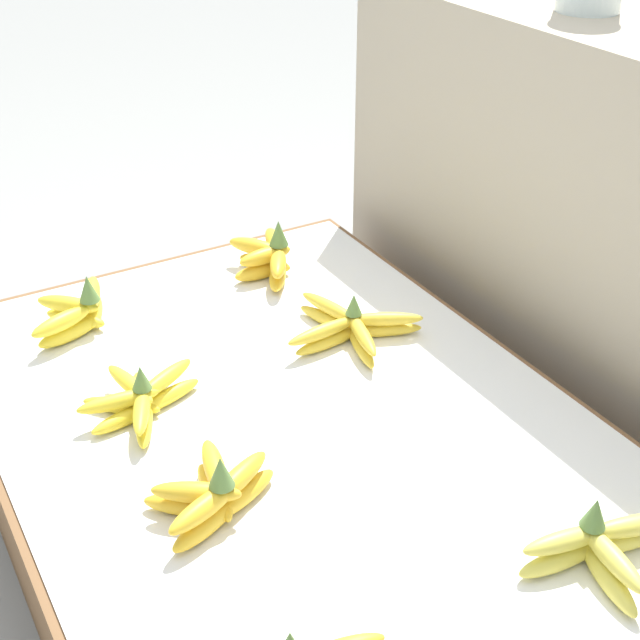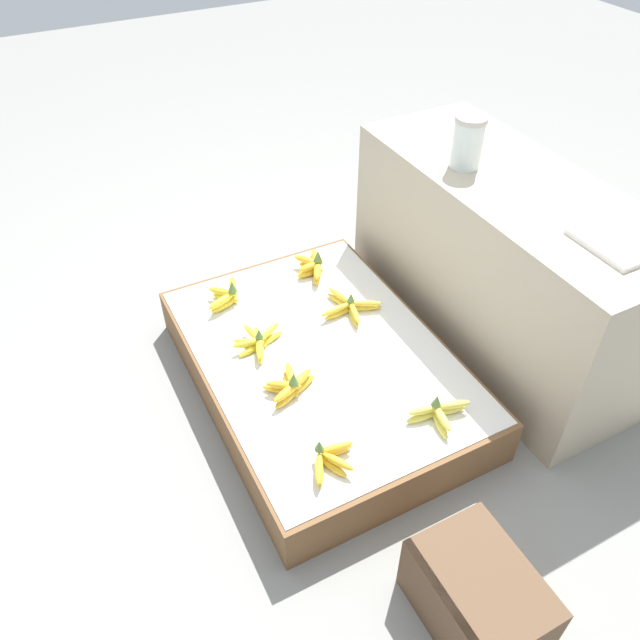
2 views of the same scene
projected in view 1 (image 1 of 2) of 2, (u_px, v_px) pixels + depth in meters
name	position (u px, v px, depth m)	size (l,w,h in m)	color
ground_plane	(292.00, 511.00, 1.47)	(10.00, 10.00, 0.00)	gray
display_platform	(291.00, 467.00, 1.42)	(1.21, 0.86, 0.19)	brown
banana_bunch_front_left	(78.00, 311.00, 1.58)	(0.17, 0.17, 0.11)	yellow
banana_bunch_front_midleft	(140.00, 400.00, 1.37)	(0.20, 0.21, 0.09)	yellow
banana_bunch_front_midright	(214.00, 494.00, 1.18)	(0.16, 0.19, 0.10)	gold
banana_bunch_middle_left	(269.00, 257.00, 1.75)	(0.21, 0.14, 0.11)	gold
banana_bunch_middle_midleft	(350.00, 327.00, 1.55)	(0.24, 0.25, 0.09)	gold
banana_bunch_middle_right	(600.00, 547.00, 1.10)	(0.14, 0.22, 0.10)	#DBCC4C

